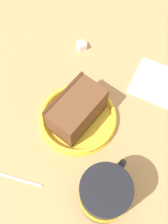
# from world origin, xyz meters

# --- Properties ---
(ground_plane) EXTENTS (1.24, 1.24, 0.03)m
(ground_plane) POSITION_xyz_m (0.00, 0.00, -0.02)
(ground_plane) COLOR tan
(small_plate) EXTENTS (0.16, 0.16, 0.02)m
(small_plate) POSITION_xyz_m (-0.03, 0.00, 0.01)
(small_plate) COLOR yellow
(small_plate) RESTS_ON ground_plane
(cake_slice) EXTENTS (0.11, 0.13, 0.06)m
(cake_slice) POSITION_xyz_m (-0.03, 0.00, 0.04)
(cake_slice) COLOR #472814
(cake_slice) RESTS_ON small_plate
(tea_mug) EXTENTS (0.08, 0.10, 0.10)m
(tea_mug) POSITION_xyz_m (0.03, -0.15, 0.05)
(tea_mug) COLOR black
(tea_mug) RESTS_ON ground_plane
(folded_napkin) EXTENTS (0.13, 0.13, 0.01)m
(folded_napkin) POSITION_xyz_m (0.12, 0.11, 0.00)
(folded_napkin) COLOR white
(folded_napkin) RESTS_ON ground_plane
(sugar_cube) EXTENTS (0.03, 0.03, 0.02)m
(sugar_cube) POSITION_xyz_m (-0.05, 0.18, 0.01)
(sugar_cube) COLOR white
(sugar_cube) RESTS_ON ground_plane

